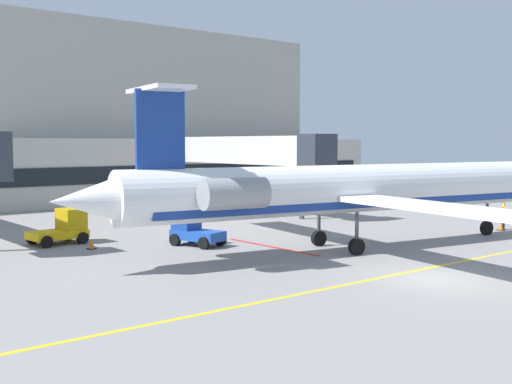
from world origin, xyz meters
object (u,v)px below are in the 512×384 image
(regional_jet, at_px, (350,189))
(belt_loader, at_px, (339,196))
(marshaller, at_px, (503,216))
(pushback_tractor, at_px, (64,228))
(baggage_tug, at_px, (193,228))

(regional_jet, bearing_deg, belt_loader, 44.85)
(regional_jet, distance_m, marshaller, 14.58)
(regional_jet, relative_size, marshaller, 17.52)
(belt_loader, bearing_deg, pushback_tractor, -170.10)
(pushback_tractor, xyz_separation_m, marshaller, (26.13, -13.41, 0.04))
(marshaller, bearing_deg, regional_jet, 175.43)
(pushback_tractor, distance_m, marshaller, 29.37)
(regional_jet, height_order, baggage_tug, regional_jet)
(belt_loader, xyz_separation_m, marshaller, (-3.12, -18.52, 0.03))
(marshaller, bearing_deg, baggage_tug, 158.96)
(baggage_tug, bearing_deg, regional_jet, -47.52)
(baggage_tug, height_order, belt_loader, baggage_tug)
(regional_jet, distance_m, baggage_tug, 9.46)
(belt_loader, bearing_deg, regional_jet, -135.15)
(pushback_tractor, relative_size, belt_loader, 1.04)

